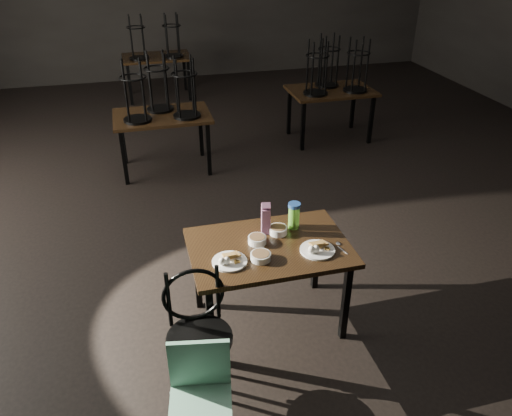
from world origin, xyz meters
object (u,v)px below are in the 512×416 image
object	(u,v)px
juice_carton	(266,219)
water_bottle	(294,215)
bentwood_chair	(197,325)
main_table	(269,254)
school_chair	(200,393)

from	to	relation	value
juice_carton	water_bottle	distance (m)	0.24
water_bottle	bentwood_chair	xyz separation A→B (m)	(-0.89, -0.69, -0.31)
main_table	juice_carton	bearing A→B (deg)	83.30
juice_carton	bentwood_chair	xyz separation A→B (m)	(-0.65, -0.67, -0.33)
school_chair	main_table	bearing A→B (deg)	65.11
juice_carton	water_bottle	bearing A→B (deg)	4.40
juice_carton	water_bottle	world-z (taller)	juice_carton
water_bottle	bentwood_chair	size ratio (longest dim) A/B	0.23
juice_carton	bentwood_chair	distance (m)	0.99
main_table	bentwood_chair	size ratio (longest dim) A/B	1.30
water_bottle	school_chair	bearing A→B (deg)	-128.77
main_table	school_chair	xyz separation A→B (m)	(-0.69, -0.98, -0.20)
water_bottle	juice_carton	bearing A→B (deg)	-175.60
main_table	water_bottle	bearing A→B (deg)	37.67
water_bottle	school_chair	xyz separation A→B (m)	(-0.95, -1.18, -0.39)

